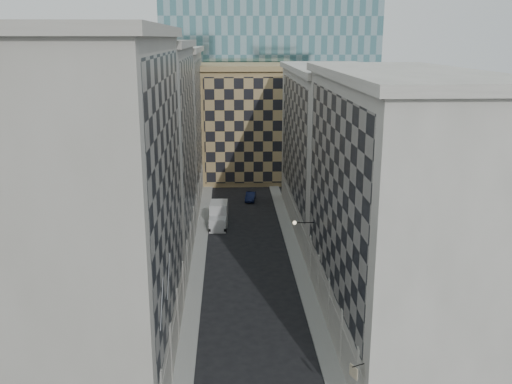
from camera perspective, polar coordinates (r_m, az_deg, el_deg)
name	(u,v)px	position (r m, az deg, el deg)	size (l,w,h in m)	color
sidewalk_west	(198,261)	(61.01, -5.80, -6.92)	(1.50, 100.00, 0.15)	gray
sidewalk_east	(297,260)	(61.34, 4.12, -6.75)	(1.50, 100.00, 0.15)	gray
bldg_left_a	(97,207)	(40.10, -15.64, -1.49)	(10.80, 22.80, 23.70)	#9D988D
bldg_left_b	(143,152)	(61.25, -11.22, 3.95)	(10.80, 22.80, 22.70)	#98968D
bldg_left_c	(165,126)	(82.85, -9.06, 6.58)	(10.80, 22.80, 21.70)	#9D988D
bldg_right_a	(395,207)	(45.19, 13.74, -1.48)	(10.80, 26.80, 20.70)	#AEABA0
bldg_right_b	(333,148)	(70.87, 7.66, 4.39)	(10.80, 28.80, 19.70)	#AEABA0
tan_block	(252,122)	(95.41, -0.44, 7.03)	(16.80, 14.80, 18.80)	#9C8152
church_tower	(237,15)	(108.56, -1.89, 17.28)	(7.20, 7.20, 51.50)	#292520
flagpoles_left	(165,289)	(35.96, -9.06, -9.57)	(0.10, 6.33, 2.33)	gray
bracket_lamp	(296,223)	(53.54, 4.07, -3.08)	(1.98, 0.36, 0.36)	black
box_truck	(219,216)	(71.70, -3.76, -2.45)	(2.40, 5.40, 2.91)	beige
dark_car	(251,196)	(82.86, -0.55, -0.45)	(1.33, 3.82, 1.26)	#0F1637
shop_sign	(354,371)	(35.86, 9.77, -17.26)	(0.84, 0.71, 0.83)	black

